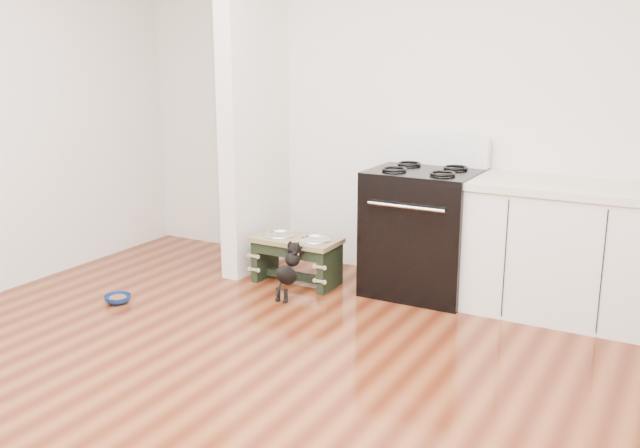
{
  "coord_description": "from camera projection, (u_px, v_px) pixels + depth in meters",
  "views": [
    {
      "loc": [
        2.03,
        -2.62,
        1.79
      ],
      "look_at": [
        -0.22,
        1.44,
        0.62
      ],
      "focal_mm": 40.0,
      "sensor_mm": 36.0,
      "label": 1
    }
  ],
  "objects": [
    {
      "name": "ground",
      "position": [
        220.0,
        408.0,
        3.62
      ],
      "size": [
        5.0,
        5.0,
        0.0
      ],
      "primitive_type": "plane",
      "color": "#4B1C0D",
      "rests_on": "ground"
    },
    {
      "name": "room_shell",
      "position": [
        208.0,
        84.0,
        3.22
      ],
      "size": [
        5.0,
        5.0,
        5.0
      ],
      "color": "silver",
      "rests_on": "ground"
    },
    {
      "name": "partition_wall",
      "position": [
        254.0,
        103.0,
        5.62
      ],
      "size": [
        0.15,
        0.8,
        2.7
      ],
      "primitive_type": "cube",
      "color": "silver",
      "rests_on": "ground"
    },
    {
      "name": "oven_range",
      "position": [
        423.0,
        230.0,
        5.22
      ],
      "size": [
        0.76,
        0.69,
        1.14
      ],
      "color": "black",
      "rests_on": "ground"
    },
    {
      "name": "cabinet_run",
      "position": [
        562.0,
        250.0,
        4.78
      ],
      "size": [
        1.24,
        0.64,
        0.91
      ],
      "color": "silver",
      "rests_on": "ground"
    },
    {
      "name": "dog_feeder",
      "position": [
        296.0,
        251.0,
        5.45
      ],
      "size": [
        0.66,
        0.35,
        0.38
      ],
      "color": "black",
      "rests_on": "ground"
    },
    {
      "name": "puppy",
      "position": [
        289.0,
        269.0,
        5.15
      ],
      "size": [
        0.12,
        0.34,
        0.4
      ],
      "color": "black",
      "rests_on": "ground"
    },
    {
      "name": "floor_bowl",
      "position": [
        118.0,
        299.0,
        5.08
      ],
      "size": [
        0.25,
        0.25,
        0.06
      ],
      "rotation": [
        0.0,
        0.0,
        -0.39
      ],
      "color": "navy",
      "rests_on": "ground"
    }
  ]
}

